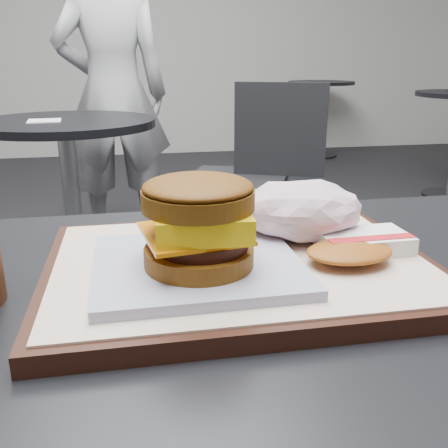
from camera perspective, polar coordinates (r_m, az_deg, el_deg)
serving_tray at (r=0.50m, az=1.79°, el=-4.96°), size 0.38×0.28×0.02m
breakfast_sandwich at (r=0.45m, az=-2.90°, el=-1.06°), size 0.19×0.17×0.09m
hash_brown at (r=0.52m, az=15.04°, el=-2.46°), size 0.12×0.09×0.02m
crumpled_wrapper at (r=0.56m, az=8.75°, el=1.61°), size 0.14×0.11×0.06m
neighbor_table at (r=2.10m, az=-17.25°, el=5.93°), size 0.70×0.70×0.75m
napkin at (r=2.04m, az=-19.85°, el=11.04°), size 0.13×0.13×0.00m
neighbor_chair at (r=2.21m, az=3.22°, el=6.26°), size 0.65×0.55×0.88m
patron at (r=2.75m, az=-12.55°, el=14.30°), size 0.60×0.40×1.59m
bg_table_far at (r=5.27m, az=10.93°, el=13.69°), size 0.66×0.66×0.75m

